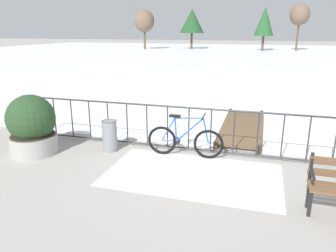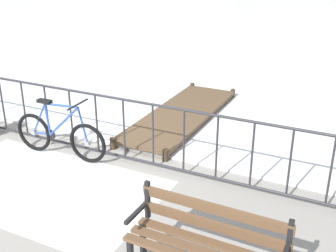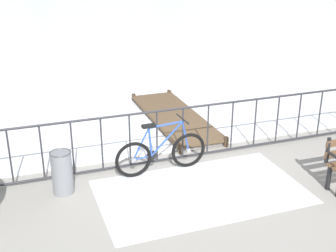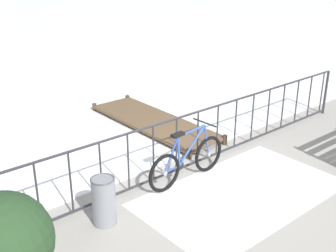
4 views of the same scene
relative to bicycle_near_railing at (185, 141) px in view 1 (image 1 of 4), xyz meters
name	(u,v)px [view 1 (image 1 of 4)]	position (x,y,z in m)	size (l,w,h in m)	color
ground_plane	(199,153)	(0.27, 0.30, -0.37)	(160.00, 160.00, 0.00)	#9E9991
frozen_pond	(252,57)	(0.27, 28.70, -0.35)	(80.00, 56.00, 0.03)	white
snow_patch	(192,175)	(0.38, -0.90, -0.36)	(3.38, 1.97, 0.01)	white
railing_fence	(200,130)	(0.27, 0.30, 0.19)	(9.06, 0.06, 1.07)	#2D2D33
bicycle_near_railing	(185,141)	(0.00, 0.00, 0.00)	(1.71, 0.52, 0.97)	black
planter_with_shrub	(32,126)	(-3.37, -0.78, 0.28)	(1.07, 1.07, 1.36)	#9E9B96
trash_bin	(110,135)	(-1.76, -0.15, 0.00)	(0.35, 0.35, 0.73)	gray
wooden_dock	(242,127)	(1.10, 2.30, -0.25)	(1.10, 3.51, 0.20)	brown
tree_far_west	(192,21)	(-8.84, 40.44, 3.51)	(3.49, 3.49, 5.55)	brown
tree_west_mid	(300,15)	(5.40, 39.96, 4.18)	(2.46, 2.46, 5.93)	brown
tree_east_mid	(265,22)	(1.13, 38.97, 3.34)	(2.51, 2.51, 5.55)	brown
tree_far_east	(144,21)	(-14.94, 37.41, 3.48)	(2.76, 2.76, 5.39)	brown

